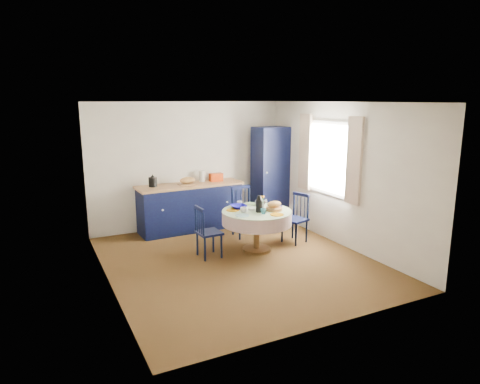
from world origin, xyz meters
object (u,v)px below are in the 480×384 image
object	(u,v)px
kitchen_counter	(190,206)
pantry_cabinet	(271,174)
mug_d	(240,204)
mug_a	(244,210)
mug_c	(262,203)
chair_far	(244,211)
chair_right	(296,218)
dining_table	(257,217)
chair_left	(207,232)
mug_b	(263,211)
cobalt_bowl	(238,207)

from	to	relation	value
kitchen_counter	pantry_cabinet	xyz separation A→B (m)	(1.76, -0.11, 0.52)
kitchen_counter	mug_d	distance (m)	1.37
mug_a	mug_c	distance (m)	0.60
chair_far	chair_right	xyz separation A→B (m)	(0.68, -0.74, -0.03)
chair_right	dining_table	bearing A→B (deg)	-100.06
dining_table	chair_left	size ratio (longest dim) A/B	1.36
dining_table	mug_a	world-z (taller)	dining_table
dining_table	mug_b	distance (m)	0.29
dining_table	mug_b	size ratio (longest dim) A/B	12.25
pantry_cabinet	mug_d	xyz separation A→B (m)	(-1.29, -1.15, -0.24)
chair_left	chair_right	xyz separation A→B (m)	(1.74, 0.02, 0.01)
chair_right	mug_a	bearing A→B (deg)	-101.55
chair_far	cobalt_bowl	bearing A→B (deg)	-121.43
kitchen_counter	mug_a	bearing A→B (deg)	-80.54
dining_table	chair_far	bearing A→B (deg)	78.42
kitchen_counter	mug_a	size ratio (longest dim) A/B	18.96
kitchen_counter	mug_c	size ratio (longest dim) A/B	18.65
kitchen_counter	chair_right	world-z (taller)	kitchen_counter
mug_d	chair_far	bearing A→B (deg)	55.95
chair_far	mug_c	bearing A→B (deg)	-78.93
mug_b	mug_c	bearing A→B (deg)	62.27
kitchen_counter	chair_right	size ratio (longest dim) A/B	2.36
pantry_cabinet	chair_left	world-z (taller)	pantry_cabinet
chair_right	mug_c	bearing A→B (deg)	-124.46
mug_c	mug_a	bearing A→B (deg)	-150.34
mug_d	cobalt_bowl	size ratio (longest dim) A/B	0.35
kitchen_counter	chair_left	bearing A→B (deg)	-102.08
mug_c	cobalt_bowl	size ratio (longest dim) A/B	0.41
chair_right	mug_c	size ratio (longest dim) A/B	7.92
kitchen_counter	dining_table	distance (m)	1.77
chair_far	chair_right	world-z (taller)	chair_far
kitchen_counter	mug_b	distance (m)	2.00
chair_far	mug_b	distance (m)	1.15
pantry_cabinet	chair_far	distance (m)	1.31
chair_right	mug_a	world-z (taller)	chair_right
dining_table	mug_b	bearing A→B (deg)	-94.38
dining_table	mug_c	xyz separation A→B (m)	(0.26, 0.29, 0.16)
kitchen_counter	cobalt_bowl	distance (m)	1.48
chair_right	mug_d	world-z (taller)	chair_right
chair_far	chair_left	bearing A→B (deg)	-141.83
kitchen_counter	mug_d	bearing A→B (deg)	-71.50
kitchen_counter	chair_left	size ratio (longest dim) A/B	2.42
chair_right	kitchen_counter	bearing A→B (deg)	-154.11
chair_right	mug_c	world-z (taller)	chair_right
mug_a	chair_far	bearing A→B (deg)	63.02
chair_far	mug_d	xyz separation A→B (m)	(-0.31, -0.45, 0.28)
mug_b	chair_far	bearing A→B (deg)	79.96
mug_b	chair_right	bearing A→B (deg)	21.76
chair_left	mug_d	world-z (taller)	chair_left
mug_a	dining_table	bearing A→B (deg)	1.01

